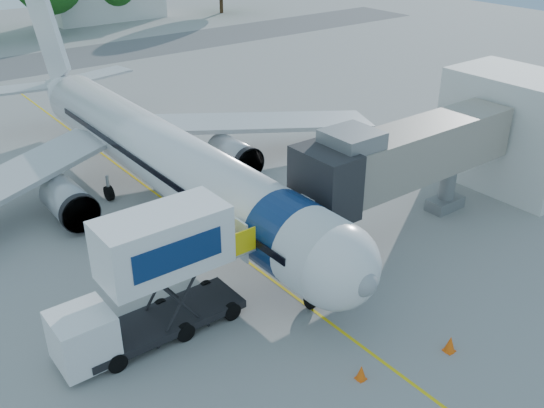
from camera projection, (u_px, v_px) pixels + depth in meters
ground at (199, 225)px, 33.69m from camera, size 160.00×160.00×0.00m
guidance_line at (199, 225)px, 33.69m from camera, size 0.15×70.00×0.01m
aircraft at (159, 154)px, 35.26m from camera, size 34.17×37.73×11.35m
jet_bridge at (399, 158)px, 31.08m from camera, size 13.90×3.20×6.60m
terminal_stub at (514, 131)px, 37.15m from camera, size 5.00×8.00×7.00m
catering_hiloader at (151, 279)px, 24.09m from camera, size 8.50×2.44×5.50m
safety_cone_a at (361, 373)px, 22.88m from camera, size 0.40×0.40×0.64m
safety_cone_b at (450, 344)px, 24.26m from camera, size 0.46×0.46×0.73m
outbuilding_right at (106, 1)px, 88.23m from camera, size 16.40×7.40×5.30m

